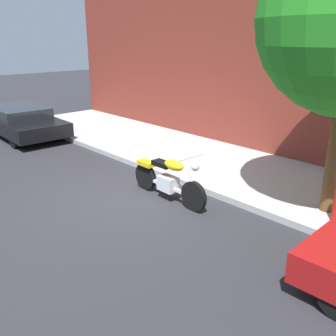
# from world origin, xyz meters

# --- Properties ---
(ground_plane) EXTENTS (60.00, 60.00, 0.00)m
(ground_plane) POSITION_xyz_m (0.00, 0.00, 0.00)
(ground_plane) COLOR #28282D
(sidewalk) EXTENTS (18.15, 3.37, 0.14)m
(sidewalk) POSITION_xyz_m (0.00, 2.90, 0.07)
(sidewalk) COLOR #AAAAAA
(sidewalk) RESTS_ON ground
(motorcycle) EXTENTS (2.17, 0.70, 1.12)m
(motorcycle) POSITION_xyz_m (0.58, 0.43, 0.47)
(motorcycle) COLOR black
(motorcycle) RESTS_ON ground
(parked_car_black) EXTENTS (4.51, 1.95, 1.03)m
(parked_car_black) POSITION_xyz_m (-7.08, 0.42, 0.55)
(parked_car_black) COLOR black
(parked_car_black) RESTS_ON ground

